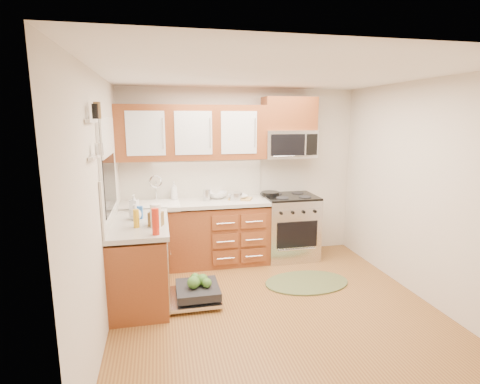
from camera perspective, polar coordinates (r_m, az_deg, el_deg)
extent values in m
plane|color=brown|center=(4.39, 5.19, -16.99)|extent=(3.50, 3.50, 0.00)
plane|color=white|center=(3.90, 5.86, 17.45)|extent=(3.50, 3.50, 0.00)
cube|color=beige|center=(5.63, 0.10, 2.80)|extent=(3.50, 0.04, 2.50)
cube|color=beige|center=(2.42, 18.32, -9.26)|extent=(3.50, 0.04, 2.50)
cube|color=beige|center=(3.82, -20.39, -1.93)|extent=(0.04, 3.50, 2.50)
cube|color=beige|center=(4.79, 25.90, 0.17)|extent=(0.04, 3.50, 2.50)
cube|color=brown|center=(5.42, -6.78, -6.59)|extent=(2.05, 0.60, 0.85)
cube|color=brown|center=(4.53, -14.94, -10.51)|extent=(0.60, 1.25, 0.85)
cube|color=#B1AEA2|center=(5.28, -6.89, -1.71)|extent=(2.07, 0.64, 0.05)
cube|color=#B1AEA2|center=(4.38, -15.12, -4.71)|extent=(0.64, 1.27, 0.05)
cube|color=beige|center=(5.51, -7.25, 2.11)|extent=(2.05, 0.02, 0.57)
cube|color=beige|center=(4.34, -19.22, -0.90)|extent=(0.02, 1.25, 0.57)
cube|color=brown|center=(5.59, 7.48, 11.75)|extent=(0.76, 0.35, 0.47)
cube|color=white|center=(4.23, -19.50, 7.97)|extent=(0.02, 0.96, 0.40)
cube|color=white|center=(3.38, -21.63, 10.06)|extent=(0.04, 0.40, 0.03)
cube|color=white|center=(3.40, -21.27, 5.01)|extent=(0.04, 0.40, 0.03)
cylinder|color=black|center=(5.56, 4.62, -0.22)|extent=(0.26, 0.26, 0.05)
cylinder|color=silver|center=(5.31, -0.61, -0.67)|extent=(0.22, 0.22, 0.11)
cube|color=tan|center=(5.37, 0.05, -1.02)|extent=(0.37, 0.31, 0.02)
cylinder|color=silver|center=(5.28, -5.11, -0.50)|extent=(0.11, 0.11, 0.16)
cylinder|color=white|center=(4.10, -12.72, -3.51)|extent=(0.12, 0.12, 0.25)
cylinder|color=gold|center=(4.13, -15.53, -3.92)|extent=(0.07, 0.07, 0.20)
cylinder|color=red|center=(3.82, -12.75, -4.41)|extent=(0.10, 0.10, 0.27)
cube|color=brown|center=(4.17, -12.69, -4.00)|extent=(0.17, 0.15, 0.15)
cube|color=#255CB0|center=(4.50, -15.19, -3.02)|extent=(0.10, 0.07, 0.14)
imported|color=#999999|center=(5.38, -0.34, -0.77)|extent=(0.29, 0.29, 0.06)
imported|color=#999999|center=(5.46, -3.54, -0.46)|extent=(0.34, 0.34, 0.09)
imported|color=#999999|center=(5.42, -0.98, -0.51)|extent=(0.14, 0.14, 0.10)
imported|color=#999999|center=(5.41, -10.01, 0.19)|extent=(0.11, 0.11, 0.26)
imported|color=#999999|center=(4.86, -15.85, -1.61)|extent=(0.12, 0.12, 0.21)
imported|color=#999999|center=(4.46, -15.69, -2.93)|extent=(0.19, 0.19, 0.18)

